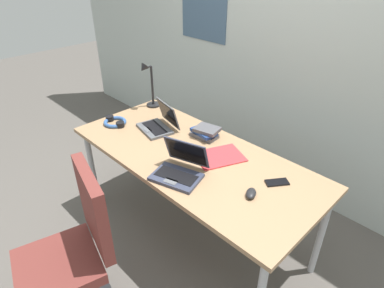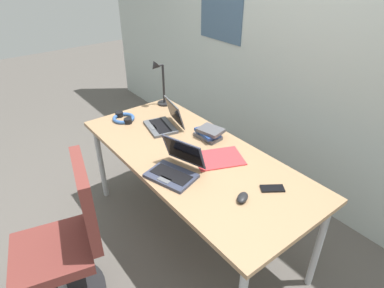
% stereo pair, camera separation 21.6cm
% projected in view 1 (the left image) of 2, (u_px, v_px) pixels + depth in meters
% --- Properties ---
extents(ground_plane, '(12.00, 12.00, 0.00)m').
position_uv_depth(ground_plane, '(192.00, 232.00, 2.59)').
color(ground_plane, '#56514C').
extents(wall_back, '(6.00, 0.13, 2.60)m').
position_uv_depth(wall_back, '(291.00, 42.00, 2.57)').
color(wall_back, '#B2BCB7').
rests_on(wall_back, ground_plane).
extents(desk, '(1.80, 0.80, 0.74)m').
position_uv_depth(desk, '(192.00, 161.00, 2.23)').
color(desk, '#9E7A56').
rests_on(desk, ground_plane).
extents(desk_lamp, '(0.12, 0.18, 0.40)m').
position_uv_depth(desk_lamp, '(149.00, 85.00, 2.75)').
color(desk_lamp, black).
rests_on(desk_lamp, desk).
extents(laptop_center, '(0.32, 0.30, 0.20)m').
position_uv_depth(laptop_center, '(159.00, 124.00, 2.49)').
color(laptop_center, '#515459').
rests_on(laptop_center, desk).
extents(laptop_near_mouse, '(0.36, 0.34, 0.21)m').
position_uv_depth(laptop_near_mouse, '(179.00, 169.00, 1.98)').
color(laptop_near_mouse, '#33384C').
rests_on(laptop_near_mouse, desk).
extents(computer_mouse, '(0.09, 0.11, 0.03)m').
position_uv_depth(computer_mouse, '(251.00, 193.00, 1.83)').
color(computer_mouse, black).
rests_on(computer_mouse, desk).
extents(cell_phone, '(0.13, 0.15, 0.01)m').
position_uv_depth(cell_phone, '(277.00, 182.00, 1.93)').
color(cell_phone, black).
rests_on(cell_phone, desk).
extents(headphones, '(0.21, 0.18, 0.04)m').
position_uv_depth(headphones, '(115.00, 122.00, 2.58)').
color(headphones, '#335999').
rests_on(headphones, desk).
extents(book_stack, '(0.22, 0.17, 0.08)m').
position_uv_depth(book_stack, '(205.00, 132.00, 2.38)').
color(book_stack, '#4C4C51').
rests_on(book_stack, desk).
extents(paper_folder_near_mouse, '(0.33, 0.38, 0.01)m').
position_uv_depth(paper_folder_near_mouse, '(219.00, 157.00, 2.17)').
color(paper_folder_near_mouse, red).
rests_on(paper_folder_near_mouse, desk).
extents(office_chair, '(0.54, 0.59, 0.97)m').
position_uv_depth(office_chair, '(73.00, 262.00, 1.86)').
color(office_chair, black).
rests_on(office_chair, ground_plane).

